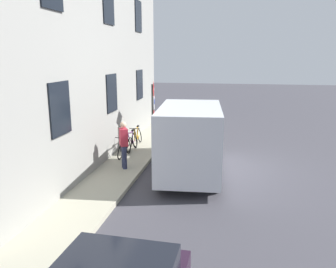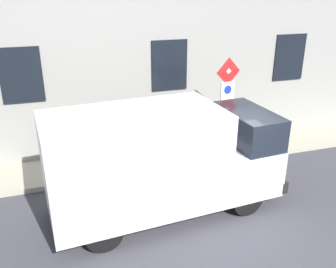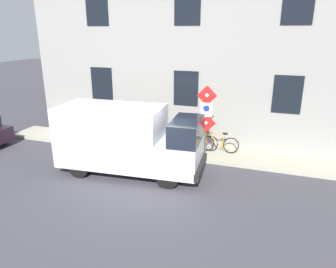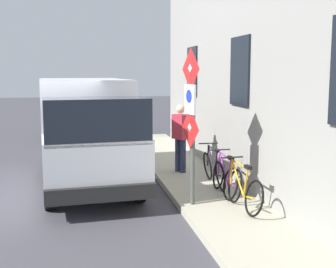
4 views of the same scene
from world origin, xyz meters
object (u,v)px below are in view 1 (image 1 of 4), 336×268
object	(u,v)px
sign_post_stacked	(154,108)
delivery_van	(190,137)
bicycle_purple	(131,142)
bicycle_black	(125,147)
bicycle_orange	(137,137)
pedestrian	(124,143)

from	to	relation	value
sign_post_stacked	delivery_van	size ratio (longest dim) A/B	0.52
bicycle_purple	bicycle_black	world-z (taller)	same
bicycle_orange	delivery_van	bearing A→B (deg)	40.31
bicycle_black	delivery_van	bearing A→B (deg)	69.23
bicycle_orange	bicycle_black	world-z (taller)	same
sign_post_stacked	bicycle_orange	size ratio (longest dim) A/B	1.66
delivery_van	bicycle_purple	size ratio (longest dim) A/B	3.20
delivery_van	bicycle_black	distance (m)	3.13
bicycle_purple	delivery_van	bearing A→B (deg)	54.27
sign_post_stacked	pedestrian	bearing A→B (deg)	80.77
sign_post_stacked	bicycle_purple	xyz separation A→B (m)	(0.89, 0.48, -1.44)
bicycle_purple	pedestrian	xyz separation A→B (m)	(-0.43, 2.33, 0.56)
sign_post_stacked	bicycle_orange	distance (m)	1.74
bicycle_orange	pedestrian	bearing A→B (deg)	4.02
sign_post_stacked	bicycle_black	xyz separation A→B (m)	(0.89, 1.36, -1.44)
bicycle_purple	bicycle_black	bearing A→B (deg)	0.11
bicycle_black	sign_post_stacked	bearing A→B (deg)	148.34
bicycle_black	pedestrian	size ratio (longest dim) A/B	1.00
bicycle_orange	pedestrian	size ratio (longest dim) A/B	1.00
sign_post_stacked	bicycle_black	size ratio (longest dim) A/B	1.67
bicycle_purple	pedestrian	bearing A→B (deg)	10.65
bicycle_black	bicycle_orange	bearing A→B (deg)	-178.56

